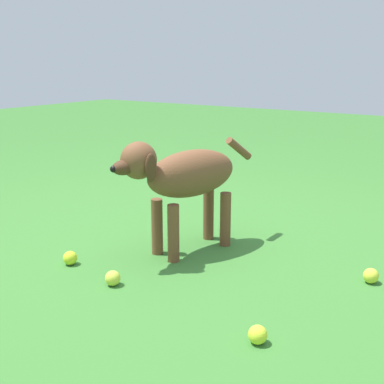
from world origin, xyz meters
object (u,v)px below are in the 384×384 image
object	(u,v)px
dog	(184,177)
tennis_ball_2	(113,278)
tennis_ball_0	(70,258)
tennis_ball_3	(371,276)
tennis_ball_1	(258,335)

from	to	relation	value
dog	tennis_ball_2	size ratio (longest dim) A/B	12.67
tennis_ball_0	tennis_ball_2	size ratio (longest dim) A/B	1.00
dog	tennis_ball_3	bearing A→B (deg)	115.30
dog	tennis_ball_1	world-z (taller)	dog
tennis_ball_2	tennis_ball_3	bearing A→B (deg)	-54.37
tennis_ball_1	tennis_ball_3	distance (m)	0.73
dog	tennis_ball_0	size ratio (longest dim) A/B	12.67
dog	tennis_ball_2	bearing A→B (deg)	13.01
tennis_ball_1	tennis_ball_3	world-z (taller)	same
dog	tennis_ball_1	distance (m)	0.96
dog	tennis_ball_3	distance (m)	0.96
dog	tennis_ball_2	world-z (taller)	dog
dog	tennis_ball_0	world-z (taller)	dog
tennis_ball_0	tennis_ball_3	bearing A→B (deg)	-64.25
dog	tennis_ball_3	world-z (taller)	dog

